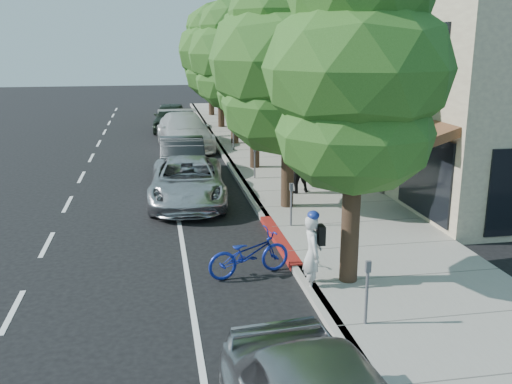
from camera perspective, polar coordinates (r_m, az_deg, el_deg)
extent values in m
plane|color=black|center=(14.61, 3.22, -6.45)|extent=(120.00, 120.00, 0.00)
cube|color=gray|center=(22.55, 4.26, 1.40)|extent=(4.60, 56.00, 0.15)
cube|color=#9E998E|center=(22.10, -1.53, 1.16)|extent=(0.30, 56.00, 0.15)
cube|color=maroon|center=(15.50, 2.38, -4.88)|extent=(0.32, 4.00, 0.15)
cube|color=beige|center=(33.80, 12.39, 11.45)|extent=(10.00, 36.00, 7.00)
cylinder|color=black|center=(12.59, 9.41, -3.65)|extent=(0.40, 0.40, 2.70)
ellipsoid|color=#244F17|center=(12.10, 9.83, 5.92)|extent=(3.34, 3.34, 2.67)
ellipsoid|color=#244F17|center=(11.97, 10.11, 12.12)|extent=(3.93, 3.93, 3.15)
cylinder|color=black|center=(18.15, 3.16, 2.24)|extent=(0.40, 0.40, 2.70)
ellipsoid|color=#244F17|center=(17.81, 3.26, 8.92)|extent=(4.24, 4.24, 3.39)
ellipsoid|color=#244F17|center=(17.72, 3.32, 13.14)|extent=(4.98, 4.98, 3.99)
ellipsoid|color=#244F17|center=(17.74, 3.39, 17.62)|extent=(3.74, 3.74, 2.99)
cylinder|color=black|center=(23.94, -0.13, 5.10)|extent=(0.40, 0.40, 2.50)
ellipsoid|color=#244F17|center=(23.69, -0.13, 9.78)|extent=(3.18, 3.18, 2.55)
ellipsoid|color=#244F17|center=(23.61, -0.13, 12.72)|extent=(3.74, 3.74, 2.99)
ellipsoid|color=#244F17|center=(23.60, -0.14, 15.84)|extent=(2.81, 2.81, 2.25)
cylinder|color=black|center=(29.79, -2.15, 7.16)|extent=(0.40, 0.40, 2.66)
ellipsoid|color=#244F17|center=(29.58, -2.19, 11.18)|extent=(4.04, 4.04, 3.23)
ellipsoid|color=#244F17|center=(29.53, -2.21, 13.68)|extent=(4.75, 4.75, 3.80)
ellipsoid|color=#244F17|center=(29.53, -2.24, 16.33)|extent=(3.56, 3.56, 2.85)
cylinder|color=black|center=(35.69, -3.51, 8.44)|extent=(0.40, 0.40, 2.68)
ellipsoid|color=#244F17|center=(35.52, -3.56, 11.81)|extent=(4.40, 4.40, 3.52)
ellipsoid|color=#244F17|center=(35.48, -3.60, 13.91)|extent=(5.18, 5.18, 4.14)
ellipsoid|color=#244F17|center=(35.48, -3.64, 16.14)|extent=(3.88, 3.88, 3.11)
cylinder|color=black|center=(41.62, -4.49, 9.39)|extent=(0.40, 0.40, 2.76)
ellipsoid|color=#244F17|center=(41.48, -4.55, 12.37)|extent=(3.92, 3.92, 3.14)
ellipsoid|color=#244F17|center=(41.44, -4.59, 14.23)|extent=(4.61, 4.61, 3.69)
ellipsoid|color=#244F17|center=(41.45, -4.63, 16.19)|extent=(3.46, 3.46, 2.77)
imported|color=silver|center=(12.46, 5.66, -6.15)|extent=(0.44, 0.64, 1.70)
imported|color=#16279B|center=(13.30, -0.70, -6.18)|extent=(2.14, 1.21, 1.06)
imported|color=silver|center=(19.31, -6.89, 1.07)|extent=(2.77, 5.47, 1.48)
imported|color=black|center=(22.71, -7.36, 3.29)|extent=(1.81, 4.91, 1.61)
imported|color=silver|center=(29.45, -7.19, 6.07)|extent=(2.93, 6.18, 1.74)
imported|color=black|center=(35.43, -8.50, 7.43)|extent=(2.38, 5.03, 1.66)
imported|color=black|center=(19.92, 4.03, 2.64)|extent=(1.09, 0.95, 1.91)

